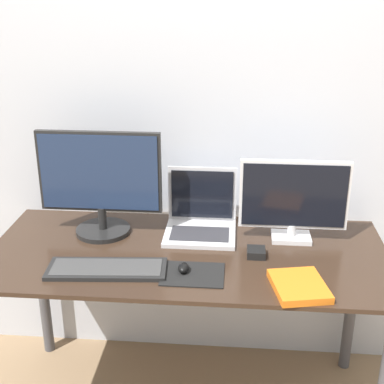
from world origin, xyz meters
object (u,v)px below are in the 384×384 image
(monitor_right, at_px, (294,199))
(power_brick, at_px, (256,252))
(laptop, at_px, (201,217))
(book, at_px, (299,286))
(mouse, at_px, (184,268))
(keyboard, at_px, (107,269))
(monitor_left, at_px, (100,183))

(monitor_right, distance_m, power_brick, 0.28)
(monitor_right, xyz_separation_m, laptop, (-0.38, 0.05, -0.12))
(monitor_right, relative_size, laptop, 1.48)
(power_brick, bearing_deg, laptop, 137.86)
(book, bearing_deg, monitor_right, 89.16)
(monitor_right, relative_size, mouse, 6.88)
(laptop, bearing_deg, book, -49.69)
(power_brick, bearing_deg, book, -58.35)
(mouse, distance_m, power_brick, 0.31)
(keyboard, height_order, book, book)
(keyboard, relative_size, book, 1.84)
(mouse, relative_size, book, 0.26)
(power_brick, bearing_deg, keyboard, -163.57)
(monitor_left, height_order, power_brick, monitor_left)
(monitor_right, relative_size, power_brick, 5.78)
(mouse, bearing_deg, monitor_right, 36.73)
(monitor_left, xyz_separation_m, book, (0.80, -0.40, -0.22))
(monitor_right, bearing_deg, monitor_left, -179.99)
(keyboard, height_order, power_brick, power_brick)
(monitor_left, distance_m, laptop, 0.45)
(laptop, height_order, keyboard, laptop)
(monitor_left, bearing_deg, keyboard, -74.21)
(monitor_right, bearing_deg, mouse, -143.27)
(keyboard, bearing_deg, power_brick, 16.43)
(monitor_left, bearing_deg, mouse, -39.41)
(keyboard, distance_m, book, 0.71)
(monitor_right, bearing_deg, power_brick, -133.01)
(monitor_left, xyz_separation_m, mouse, (0.38, -0.31, -0.21))
(laptop, bearing_deg, keyboard, -131.00)
(monitor_right, bearing_deg, laptop, 172.50)
(monitor_left, bearing_deg, power_brick, -13.81)
(keyboard, xyz_separation_m, book, (0.71, -0.07, 0.00))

